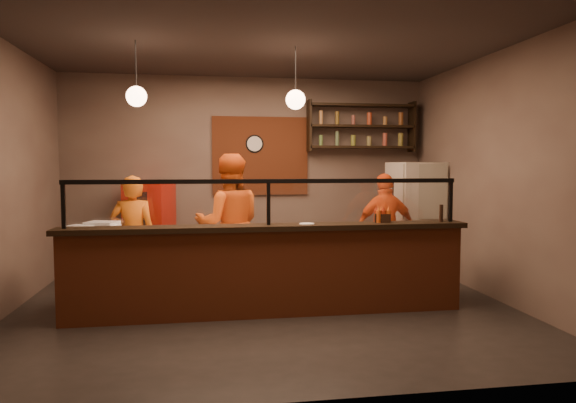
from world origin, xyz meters
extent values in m
plane|color=black|center=(0.00, 0.00, 0.00)|extent=(6.00, 6.00, 0.00)
plane|color=#352D29|center=(0.00, 0.00, 3.20)|extent=(6.00, 6.00, 0.00)
plane|color=#6D5D50|center=(0.00, 2.50, 1.60)|extent=(6.00, 0.00, 6.00)
plane|color=#6D5D50|center=(3.00, 0.00, 1.60)|extent=(0.00, 5.00, 5.00)
plane|color=#6D5D50|center=(0.00, -2.50, 1.60)|extent=(6.00, 0.00, 6.00)
cube|color=brown|center=(0.20, 2.47, 1.90)|extent=(1.60, 0.04, 1.30)
cube|color=brown|center=(0.00, -0.30, 0.50)|extent=(4.60, 0.25, 1.00)
cube|color=black|center=(0.00, -0.30, 1.03)|extent=(4.70, 0.37, 0.06)
cube|color=gray|center=(0.00, 0.20, 0.42)|extent=(4.60, 0.75, 0.85)
cube|color=white|center=(0.00, 0.20, 0.88)|extent=(4.60, 0.75, 0.05)
cube|color=white|center=(0.00, -0.30, 1.31)|extent=(4.40, 0.02, 0.50)
cube|color=black|center=(0.00, -0.30, 1.56)|extent=(4.50, 0.05, 0.05)
cube|color=black|center=(-2.22, -0.30, 1.31)|extent=(0.04, 0.04, 0.50)
cube|color=black|center=(0.00, -0.30, 1.31)|extent=(0.04, 0.04, 0.50)
cube|color=black|center=(2.22, -0.30, 1.31)|extent=(0.04, 0.04, 0.50)
cube|color=black|center=(1.90, 2.32, 2.05)|extent=(1.80, 0.28, 0.04)
cube|color=black|center=(1.90, 2.32, 2.40)|extent=(1.80, 0.28, 0.04)
cube|color=black|center=(1.90, 2.32, 2.75)|extent=(1.80, 0.28, 0.04)
cube|color=black|center=(1.00, 2.32, 2.40)|extent=(0.04, 0.28, 0.85)
cube|color=black|center=(2.80, 2.32, 2.40)|extent=(0.04, 0.28, 0.85)
cylinder|color=black|center=(0.10, 2.46, 2.10)|extent=(0.30, 0.04, 0.30)
cylinder|color=black|center=(-1.50, 0.20, 2.90)|extent=(0.01, 0.01, 0.60)
sphere|color=#EDB182|center=(-1.50, 0.20, 2.55)|extent=(0.24, 0.24, 0.24)
cylinder|color=black|center=(0.40, 0.20, 2.90)|extent=(0.01, 0.01, 0.60)
sphere|color=#EDB182|center=(0.40, 0.20, 2.55)|extent=(0.24, 0.24, 0.24)
imported|color=#D06213|center=(-1.65, 0.79, 0.81)|extent=(0.61, 0.41, 1.61)
imported|color=#D75214|center=(-0.40, 0.83, 0.95)|extent=(0.93, 0.73, 1.90)
imported|color=#EE5116|center=(1.92, 1.12, 0.81)|extent=(0.98, 0.48, 1.62)
cube|color=beige|center=(2.60, 1.63, 0.89)|extent=(0.82, 0.78, 1.79)
cube|color=#AD180B|center=(-1.59, 2.15, 0.75)|extent=(0.80, 0.76, 1.51)
cylinder|color=beige|center=(0.08, 0.28, 0.91)|extent=(0.76, 0.76, 0.01)
cube|color=white|center=(-1.94, 0.25, 0.99)|extent=(0.41, 0.36, 0.17)
cube|color=silver|center=(-1.87, 0.19, 0.97)|extent=(0.32, 0.28, 0.13)
cube|color=silver|center=(-2.15, 0.13, 0.97)|extent=(0.36, 0.33, 0.14)
cylinder|color=yellow|center=(-1.21, 0.34, 0.93)|extent=(0.40, 0.10, 0.07)
cube|color=black|center=(1.38, -0.24, 1.11)|extent=(0.22, 0.19, 0.10)
cylinder|color=black|center=(2.11, -0.30, 1.16)|extent=(0.05, 0.05, 0.21)
cylinder|color=silver|center=(0.44, -0.32, 1.07)|extent=(0.18, 0.18, 0.01)
camera|label=1|loc=(-0.70, -6.10, 1.74)|focal=32.00mm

